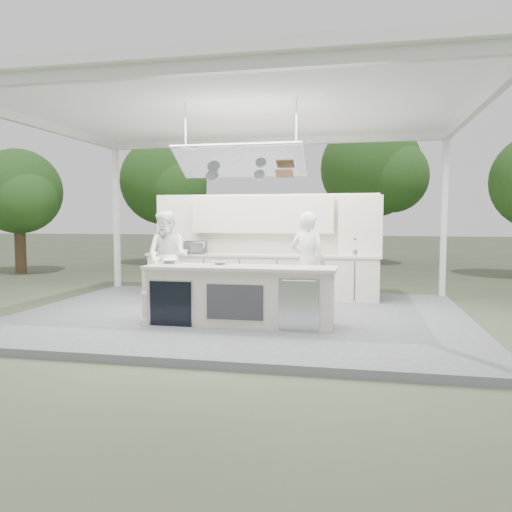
% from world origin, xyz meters
% --- Properties ---
extents(ground, '(90.00, 90.00, 0.00)m').
position_xyz_m(ground, '(0.00, 0.00, 0.00)').
color(ground, '#4A553A').
rests_on(ground, ground).
extents(stage_deck, '(8.00, 6.00, 0.12)m').
position_xyz_m(stage_deck, '(0.00, 0.00, 0.06)').
color(stage_deck, slate).
rests_on(stage_deck, ground).
extents(tent, '(8.20, 6.20, 3.86)m').
position_xyz_m(tent, '(0.00, -0.01, 3.71)').
color(tent, white).
rests_on(tent, ground).
extents(demo_island, '(3.10, 0.79, 0.95)m').
position_xyz_m(demo_island, '(0.18, -0.91, 0.60)').
color(demo_island, beige).
rests_on(demo_island, stage_deck).
extents(back_counter, '(5.08, 0.72, 0.95)m').
position_xyz_m(back_counter, '(0.00, 1.90, 0.60)').
color(back_counter, beige).
rests_on(back_counter, stage_deck).
extents(back_wall_unit, '(5.05, 0.48, 2.25)m').
position_xyz_m(back_wall_unit, '(0.44, 2.11, 1.57)').
color(back_wall_unit, beige).
rests_on(back_wall_unit, stage_deck).
extents(tree_cluster, '(19.55, 9.40, 5.85)m').
position_xyz_m(tree_cluster, '(-0.16, 9.77, 3.29)').
color(tree_cluster, '#4D3826').
rests_on(tree_cluster, ground).
extents(head_chef, '(0.78, 0.65, 1.84)m').
position_xyz_m(head_chef, '(1.17, 0.31, 1.04)').
color(head_chef, white).
rests_on(head_chef, stage_deck).
extents(sous_chef, '(0.96, 0.78, 1.87)m').
position_xyz_m(sous_chef, '(-1.72, 0.83, 1.05)').
color(sous_chef, white).
rests_on(sous_chef, stage_deck).
extents(toaster_oven, '(0.53, 0.40, 0.27)m').
position_xyz_m(toaster_oven, '(-1.43, 1.70, 1.20)').
color(toaster_oven, silver).
rests_on(toaster_oven, back_counter).
extents(bowl_large, '(0.36, 0.36, 0.07)m').
position_xyz_m(bowl_large, '(-1.10, -0.65, 1.11)').
color(bowl_large, '#B7B9BE').
rests_on(bowl_large, demo_island).
extents(bowl_small, '(0.31, 0.31, 0.08)m').
position_xyz_m(bowl_small, '(-0.21, -0.65, 1.11)').
color(bowl_small, '#B9BBC0').
rests_on(bowl_small, demo_island).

